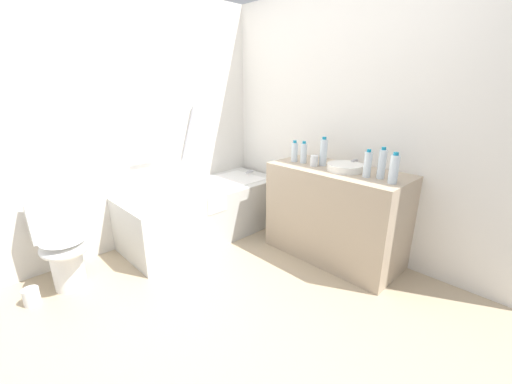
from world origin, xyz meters
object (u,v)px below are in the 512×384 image
Objects in this scene: water_bottle_2 at (295,152)px; toilet_paper_roll at (31,297)px; water_bottle_3 at (304,153)px; toilet at (62,242)px; water_bottle_0 at (323,152)px; bathtub at (204,209)px; water_bottle_4 at (394,169)px; sink_faucet at (356,163)px; sink_basin at (345,167)px; drinking_glass_0 at (314,161)px; water_bottle_1 at (382,164)px; water_bottle_5 at (368,164)px.

water_bottle_2 is 2.40m from toilet_paper_roll.
water_bottle_3 is at bearing -19.87° from toilet_paper_roll.
water_bottle_0 is at bearing 64.90° from toilet.
bathtub is 12.86× the size of toilet_paper_roll.
sink_faucet is at bearing 59.82° from water_bottle_4.
sink_faucet is 1.17× the size of toilet_paper_roll.
water_bottle_4 reaches higher than sink_basin.
drinking_glass_0 is at bearing 131.19° from sink_faucet.
toilet is 2.55m from water_bottle_1.
water_bottle_2 is 0.24m from drinking_glass_0.
bathtub is 2.35× the size of toilet.
sink_faucet is 0.30m from water_bottle_0.
water_bottle_4 reaches higher than water_bottle_3.
toilet_paper_roll is (-0.28, -0.10, -0.31)m from toilet.
water_bottle_0 is at bearing 87.50° from water_bottle_1.
water_bottle_1 is 1.90× the size of toilet_paper_roll.
bathtub reaches higher than water_bottle_4.
water_bottle_1 reaches higher than water_bottle_4.
water_bottle_0 is 2.56m from toilet_paper_roll.
water_bottle_3 is (0.02, -0.09, 0.00)m from water_bottle_2.
toilet is 2.75× the size of water_bottle_0.
sink_faucet is 0.34m from water_bottle_5.
bathtub is 1.70m from water_bottle_5.
toilet is 3.50× the size of water_bottle_3.
toilet_paper_roll is at bearing 145.11° from water_bottle_1.
toilet is at bearing 151.22° from drinking_glass_0.
water_bottle_5 is 2.70m from toilet_paper_roll.
water_bottle_3 reaches higher than toilet.
bathtub is at bearing 125.99° from water_bottle_2.
bathtub reaches higher than drinking_glass_0.
bathtub is 6.76× the size of water_bottle_1.
water_bottle_5 reaches higher than toilet.
water_bottle_5 reaches higher than water_bottle_3.
sink_basin is 0.45m from water_bottle_4.
water_bottle_4 is 0.22m from water_bottle_5.
water_bottle_5 is at bearing 54.43° from toilet.
water_bottle_1 is 2.61× the size of drinking_glass_0.
water_bottle_5 is at bearing -98.46° from water_bottle_0.
water_bottle_3 reaches higher than toilet_paper_roll.
water_bottle_0 is (1.92, -1.06, 0.59)m from toilet.
bathtub is 17.62× the size of drinking_glass_0.
sink_faucet is 0.38m from water_bottle_1.
water_bottle_3 is (-0.03, 0.42, 0.07)m from sink_basin.
bathtub reaches higher than water_bottle_3.
water_bottle_0 is 1.27× the size of water_bottle_3.
sink_basin is 1.99× the size of sink_faucet.
toilet is at bearing 157.22° from water_bottle_2.
water_bottle_0 is 0.55m from water_bottle_1.
water_bottle_4 is at bearing 50.42° from toilet.
water_bottle_3 is 0.86m from water_bottle_4.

